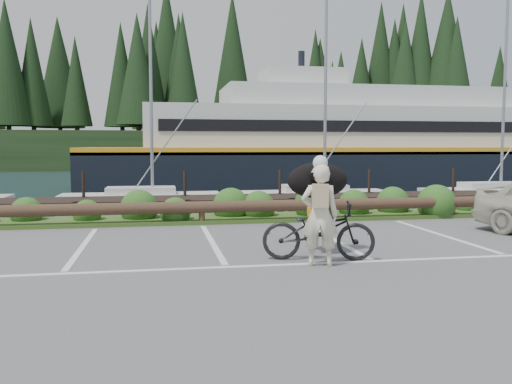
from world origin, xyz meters
The scene contains 7 objects.
ground centered at (0.00, 0.00, 0.00)m, with size 72.00×72.00×0.00m, color #525355.
harbor_backdrop centered at (0.40, 78.42, 0.00)m, with size 170.00×160.00×30.00m.
vegetation_strip centered at (0.00, 5.30, 0.05)m, with size 34.00×1.60×0.10m, color #3D5B21.
log_rail centered at (0.00, 4.60, 0.00)m, with size 32.00×0.30×0.60m, color #443021, non-canonical shape.
bicycle centered at (1.67, -0.10, 0.52)m, with size 0.69×1.98×1.04m, color black.
cyclist centered at (1.56, -0.55, 0.86)m, with size 0.63×0.41×1.71m, color #EDE7C9.
dog centered at (1.83, 0.51, 1.37)m, with size 1.15×0.56×0.67m, color black.
Camera 1 is at (-1.11, -9.19, 2.01)m, focal length 38.00 mm.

